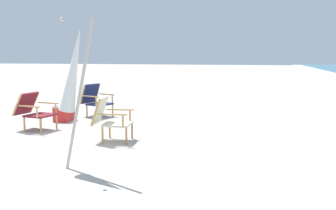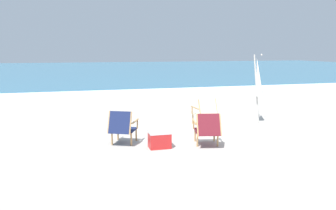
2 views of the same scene
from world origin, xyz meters
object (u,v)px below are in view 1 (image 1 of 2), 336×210
Objects in this scene: beach_chair_back_left at (109,118)px; beach_chair_back_right at (95,99)px; cooler_box at (64,112)px; umbrella_furled_white at (74,71)px; beach_chair_front_left at (34,110)px.

beach_chair_back_right is at bearing -154.12° from beach_chair_back_left.
beach_chair_back_right is 1.76× the size of cooler_box.
beach_chair_back_left is 1.97m from umbrella_furled_white.
umbrella_furled_white reaches higher than cooler_box.
umbrella_furled_white is (4.30, 1.35, 0.93)m from beach_chair_back_right.
beach_chair_front_left is 1.77× the size of cooler_box.
beach_chair_back_left reaches higher than cooler_box.
beach_chair_back_left is (2.57, 1.25, 0.00)m from beach_chair_back_right.
beach_chair_back_right is 0.95m from cooler_box.
beach_chair_front_left is 0.42× the size of umbrella_furled_white.
beach_chair_back_right is at bearing -162.54° from umbrella_furled_white.
beach_chair_back_right is at bearing 161.35° from beach_chair_front_left.
beach_chair_back_left is 1.67× the size of cooler_box.
umbrella_furled_white reaches higher than beach_chair_front_left.
beach_chair_back_left reaches higher than beach_chair_front_left.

